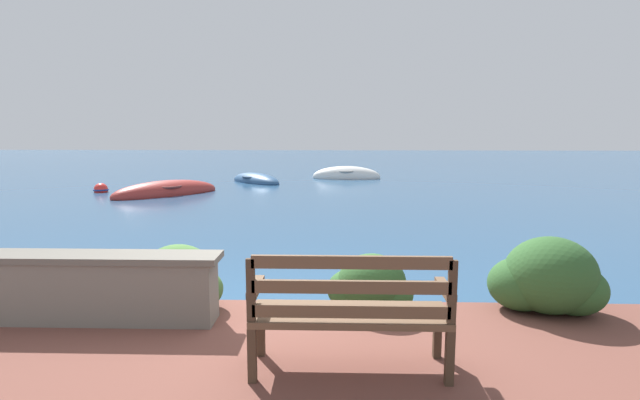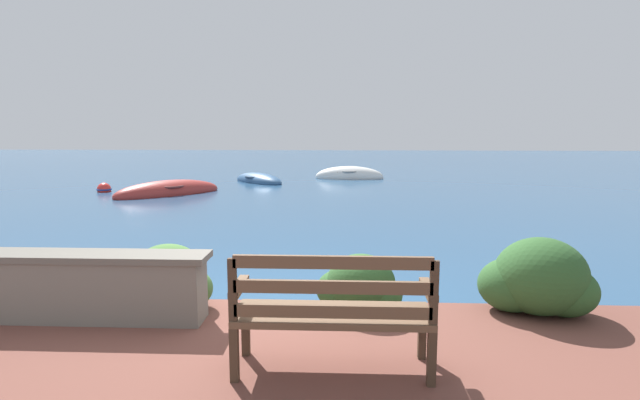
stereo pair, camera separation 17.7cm
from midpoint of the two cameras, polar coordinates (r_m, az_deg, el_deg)
name	(u,v)px [view 1 (the left image)]	position (r m, az deg, el deg)	size (l,w,h in m)	color
ground_plane	(279,320)	(5.42, -5.63, -13.54)	(80.00, 80.00, 0.00)	navy
park_bench	(350,310)	(3.70, 2.05, -12.41)	(1.46, 0.48, 0.93)	#433123
stone_wall	(88,287)	(5.20, -25.91, -8.95)	(2.48, 0.39, 0.64)	slate
hedge_clump_left	(177,281)	(5.25, -16.97, -8.82)	(0.95, 0.68, 0.64)	#426B33
hedge_clump_centre	(370,286)	(4.97, 4.75, -9.82)	(0.84, 0.61, 0.57)	#2D5628
hedge_clump_right	(548,280)	(5.35, 23.75, -8.36)	(1.10, 0.79, 0.75)	#2D5628
rowboat_nearest	(166,193)	(15.78, -17.47, 0.80)	(3.08, 3.14, 0.76)	#9E2D28
rowboat_mid	(256,181)	(18.72, -7.61, 2.20)	(2.51, 2.64, 0.60)	#2D517A
rowboat_far	(346,177)	(19.94, 2.78, 2.68)	(2.75, 1.05, 0.86)	silver
mooring_buoy	(101,190)	(17.16, -24.02, 1.07)	(0.47, 0.47, 0.42)	red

